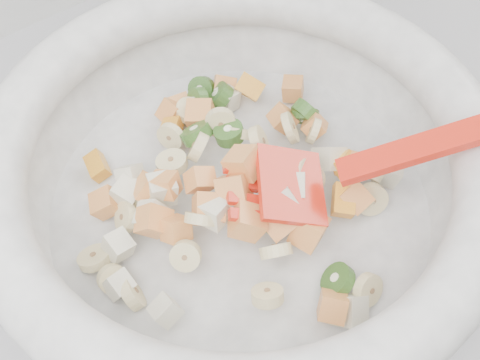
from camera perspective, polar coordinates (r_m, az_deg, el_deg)
mixing_bowl at (r=0.47m, az=0.04°, el=0.93°), size 0.42×0.40×0.15m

